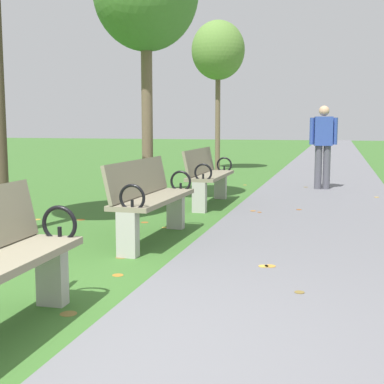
{
  "coord_description": "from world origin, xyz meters",
  "views": [
    {
      "loc": [
        1.47,
        -2.61,
        1.3
      ],
      "look_at": [
        -0.05,
        3.0,
        0.55
      ],
      "focal_mm": 49.89,
      "sensor_mm": 36.0,
      "label": 1
    }
  ],
  "objects_px": {
    "park_bench_3": "(208,175)",
    "pedestrian_walking": "(323,143)",
    "tree_3": "(218,51)",
    "park_bench_2": "(150,198)"
  },
  "relations": [
    {
      "from": "park_bench_2",
      "to": "pedestrian_walking",
      "type": "bearing_deg",
      "value": 71.82
    },
    {
      "from": "park_bench_3",
      "to": "tree_3",
      "type": "relative_size",
      "value": 0.4
    },
    {
      "from": "park_bench_3",
      "to": "tree_3",
      "type": "xyz_separation_m",
      "value": [
        -1.21,
        6.16,
        2.74
      ]
    },
    {
      "from": "tree_3",
      "to": "pedestrian_walking",
      "type": "relative_size",
      "value": 2.5
    },
    {
      "from": "park_bench_3",
      "to": "pedestrian_walking",
      "type": "bearing_deg",
      "value": 55.44
    },
    {
      "from": "park_bench_2",
      "to": "pedestrian_walking",
      "type": "relative_size",
      "value": 0.99
    },
    {
      "from": "park_bench_3",
      "to": "pedestrian_walking",
      "type": "relative_size",
      "value": 0.99
    },
    {
      "from": "tree_3",
      "to": "park_bench_3",
      "type": "bearing_deg",
      "value": -78.94
    },
    {
      "from": "park_bench_2",
      "to": "tree_3",
      "type": "relative_size",
      "value": 0.4
    },
    {
      "from": "park_bench_2",
      "to": "park_bench_3",
      "type": "relative_size",
      "value": 1.01
    }
  ]
}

